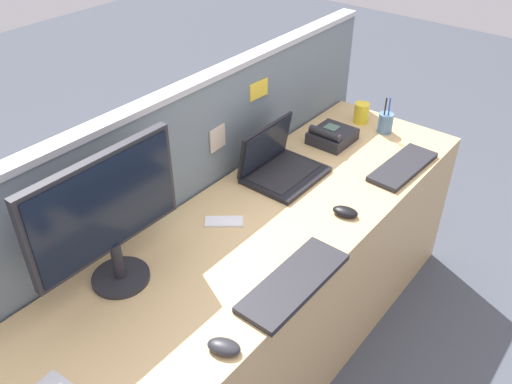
% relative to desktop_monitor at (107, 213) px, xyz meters
% --- Properties ---
extents(ground_plane, '(10.00, 10.00, 0.00)m').
position_rel_desktop_monitor_xyz_m(ground_plane, '(0.54, -0.20, -1.01)').
color(ground_plane, '#424751').
extents(desk, '(2.17, 0.66, 0.73)m').
position_rel_desktop_monitor_xyz_m(desk, '(0.54, -0.20, -0.64)').
color(desk, tan).
rests_on(desk, ground_plane).
extents(cubicle_divider, '(2.31, 0.08, 1.20)m').
position_rel_desktop_monitor_xyz_m(cubicle_divider, '(0.54, 0.17, -0.41)').
color(cubicle_divider, slate).
rests_on(cubicle_divider, ground_plane).
extents(desktop_monitor, '(0.53, 0.19, 0.47)m').
position_rel_desktop_monitor_xyz_m(desktop_monitor, '(0.00, 0.00, 0.00)').
color(desktop_monitor, '#232328').
rests_on(desktop_monitor, desk).
extents(laptop, '(0.33, 0.26, 0.22)m').
position_rel_desktop_monitor_xyz_m(laptop, '(0.83, -0.03, -0.22)').
color(laptop, black).
rests_on(laptop, desk).
extents(desk_phone, '(0.20, 0.18, 0.09)m').
position_rel_desktop_monitor_xyz_m(desk_phone, '(1.21, -0.06, -0.24)').
color(desk_phone, '#232328').
rests_on(desk_phone, desk).
extents(keyboard_main, '(0.39, 0.16, 0.02)m').
position_rel_desktop_monitor_xyz_m(keyboard_main, '(1.20, -0.43, -0.26)').
color(keyboard_main, '#232328').
rests_on(keyboard_main, desk).
extents(keyboard_spare, '(0.44, 0.16, 0.02)m').
position_rel_desktop_monitor_xyz_m(keyboard_spare, '(0.34, -0.47, -0.26)').
color(keyboard_spare, '#232328').
rests_on(keyboard_spare, desk).
extents(computer_mouse_right_hand, '(0.08, 0.11, 0.03)m').
position_rel_desktop_monitor_xyz_m(computer_mouse_right_hand, '(0.76, -0.41, -0.26)').
color(computer_mouse_right_hand, black).
rests_on(computer_mouse_right_hand, desk).
extents(computer_mouse_left_hand, '(0.09, 0.11, 0.03)m').
position_rel_desktop_monitor_xyz_m(computer_mouse_left_hand, '(-0.00, -0.46, -0.26)').
color(computer_mouse_left_hand, '#232328').
rests_on(computer_mouse_left_hand, desk).
extents(pen_cup, '(0.07, 0.07, 0.19)m').
position_rel_desktop_monitor_xyz_m(pen_cup, '(1.45, -0.21, -0.22)').
color(pen_cup, '#4C7093').
rests_on(pen_cup, desk).
extents(cell_phone_white_slab, '(0.14, 0.15, 0.01)m').
position_rel_desktop_monitor_xyz_m(cell_phone_white_slab, '(0.44, -0.07, -0.27)').
color(cell_phone_white_slab, silver).
rests_on(cell_phone_white_slab, desk).
extents(coffee_mug, '(0.11, 0.07, 0.10)m').
position_rel_desktop_monitor_xyz_m(coffee_mug, '(1.47, -0.07, -0.22)').
color(coffee_mug, yellow).
rests_on(coffee_mug, desk).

